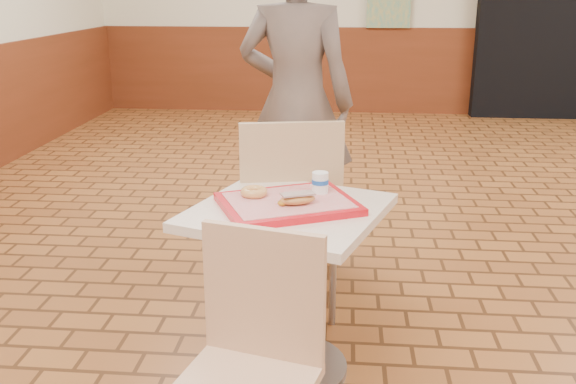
# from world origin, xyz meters

# --- Properties ---
(corridor_doorway) EXTENTS (1.60, 0.22, 2.20)m
(corridor_doorway) POSITION_xyz_m (1.20, 4.88, 1.10)
(corridor_doorway) COLOR black
(corridor_doorway) RESTS_ON ground
(main_table) EXTENTS (0.66, 0.66, 0.69)m
(main_table) POSITION_xyz_m (-1.26, -0.54, 0.47)
(main_table) COLOR beige
(main_table) RESTS_ON ground
(chair_main_front) EXTENTS (0.46, 0.46, 0.82)m
(chair_main_front) POSITION_xyz_m (-1.31, -1.17, 0.46)
(chair_main_front) COLOR #D9AA82
(chair_main_front) RESTS_ON ground
(chair_main_back) EXTENTS (0.51, 0.51, 0.94)m
(chair_main_back) POSITION_xyz_m (-1.30, -0.08, 0.53)
(chair_main_back) COLOR tan
(chair_main_back) RESTS_ON ground
(customer) EXTENTS (0.69, 0.50, 1.74)m
(customer) POSITION_xyz_m (-1.33, 0.67, 0.87)
(customer) COLOR #6A5952
(customer) RESTS_ON ground
(serving_tray) EXTENTS (0.48, 0.37, 0.03)m
(serving_tray) POSITION_xyz_m (-1.26, -0.54, 0.71)
(serving_tray) COLOR red
(serving_tray) RESTS_ON main_table
(ring_donut) EXTENTS (0.12, 0.12, 0.03)m
(ring_donut) POSITION_xyz_m (-1.39, -0.50, 0.74)
(ring_donut) COLOR #DD9A50
(ring_donut) RESTS_ON serving_tray
(long_john_donut) EXTENTS (0.15, 0.11, 0.04)m
(long_john_donut) POSITION_xyz_m (-1.23, -0.58, 0.74)
(long_john_donut) COLOR #C07738
(long_john_donut) RESTS_ON serving_tray
(paper_cup) EXTENTS (0.06, 0.06, 0.08)m
(paper_cup) POSITION_xyz_m (-1.15, -0.44, 0.76)
(paper_cup) COLOR white
(paper_cup) RESTS_ON serving_tray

